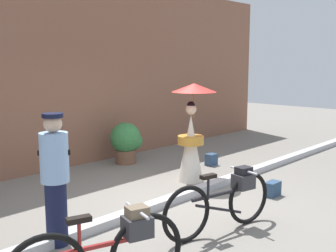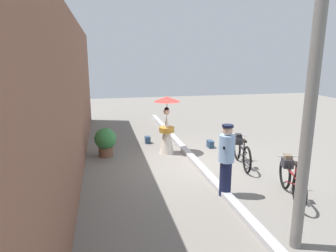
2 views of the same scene
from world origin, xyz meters
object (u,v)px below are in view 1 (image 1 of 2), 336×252
(potted_plant_by_door, at_px, (127,141))
(backpack_on_pavement, at_px, (211,159))
(backpack_spare, at_px, (273,189))
(person_officer, at_px, (55,176))
(person_with_parasol, at_px, (192,132))
(bicycle_far_side, at_px, (224,199))

(potted_plant_by_door, distance_m, backpack_on_pavement, 1.90)
(backpack_on_pavement, xyz_separation_m, backpack_spare, (-0.98, -2.03, -0.00))
(person_officer, relative_size, backpack_spare, 5.50)
(potted_plant_by_door, bearing_deg, person_with_parasol, -92.46)
(bicycle_far_side, relative_size, person_with_parasol, 0.97)
(person_officer, relative_size, potted_plant_by_door, 1.79)
(person_officer, distance_m, backpack_on_pavement, 4.67)
(backpack_spare, bearing_deg, backpack_on_pavement, 64.13)
(person_officer, height_order, backpack_on_pavement, person_officer)
(backpack_on_pavement, bearing_deg, person_officer, -166.75)
(bicycle_far_side, height_order, backpack_on_pavement, bicycle_far_side)
(person_officer, distance_m, backpack_spare, 3.71)
(potted_plant_by_door, bearing_deg, person_officer, -142.86)
(backpack_spare, bearing_deg, potted_plant_by_door, 92.28)
(person_with_parasol, distance_m, backpack_spare, 1.80)
(person_with_parasol, height_order, backpack_spare, person_with_parasol)
(bicycle_far_side, relative_size, backpack_spare, 6.03)
(backpack_on_pavement, bearing_deg, backpack_spare, -115.87)
(person_with_parasol, xyz_separation_m, potted_plant_by_door, (0.08, 1.93, -0.44))
(backpack_on_pavement, relative_size, backpack_spare, 0.85)
(bicycle_far_side, relative_size, person_officer, 1.10)
(bicycle_far_side, height_order, potted_plant_by_door, potted_plant_by_door)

